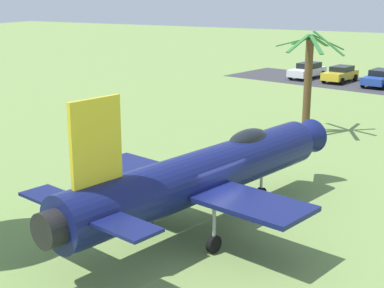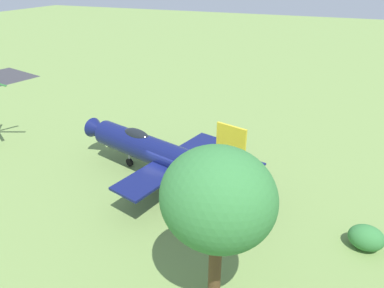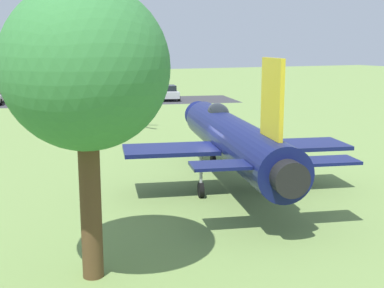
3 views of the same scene
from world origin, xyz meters
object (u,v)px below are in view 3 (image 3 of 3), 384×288
(display_jet, at_px, (231,137))
(shade_tree, at_px, (85,69))
(parked_car_silver, at_px, (168,93))
(palm_tree, at_px, (109,85))
(parked_car_blue, at_px, (67,95))
(parked_car_gray, at_px, (133,94))
(parked_car_yellow, at_px, (29,96))
(parked_car_black, at_px, (100,94))

(display_jet, distance_m, shade_tree, 10.22)
(parked_car_silver, bearing_deg, palm_tree, -18.85)
(palm_tree, height_order, parked_car_silver, palm_tree)
(palm_tree, relative_size, parked_car_blue, 1.29)
(shade_tree, distance_m, palm_tree, 22.64)
(display_jet, xyz_separation_m, parked_car_silver, (32.52, -10.46, -1.28))
(parked_car_silver, xyz_separation_m, parked_car_gray, (0.86, 3.73, -0.07))
(parked_car_silver, xyz_separation_m, parked_car_yellow, (3.30, 14.11, -0.04))
(parked_car_gray, bearing_deg, parked_car_silver, 93.98)
(display_jet, height_order, parked_car_gray, display_jet)
(parked_car_silver, relative_size, parked_car_yellow, 0.97)
(palm_tree, distance_m, parked_car_yellow, 20.79)
(parked_car_blue, relative_size, parked_car_yellow, 1.03)
(display_jet, bearing_deg, parked_car_black, 8.94)
(parked_car_gray, relative_size, parked_car_black, 0.95)
(parked_car_silver, relative_size, parked_car_gray, 1.02)
(parked_car_black, bearing_deg, palm_tree, 4.24)
(display_jet, xyz_separation_m, shade_tree, (-6.18, 7.48, 3.22))
(parked_car_silver, xyz_separation_m, parked_car_blue, (2.44, 10.37, -0.04))
(display_jet, bearing_deg, parked_car_silver, -3.20)
(display_jet, height_order, parked_car_silver, display_jet)
(parked_car_gray, relative_size, parked_car_yellow, 0.96)
(palm_tree, relative_size, parked_car_gray, 1.38)
(parked_car_gray, bearing_deg, palm_tree, -5.85)
(shade_tree, distance_m, parked_car_black, 42.05)
(display_jet, bearing_deg, palm_tree, 17.85)
(parked_car_black, bearing_deg, parked_car_gray, 93.55)
(shade_tree, bearing_deg, parked_car_blue, -10.44)
(palm_tree, bearing_deg, display_jet, -176.78)
(shade_tree, relative_size, palm_tree, 1.21)
(parked_car_blue, height_order, parked_car_yellow, parked_car_blue)
(parked_car_blue, xyz_separation_m, parked_car_yellow, (0.86, 3.75, -0.01))
(parked_car_black, bearing_deg, display_jet, 11.34)
(parked_car_gray, distance_m, parked_car_blue, 6.82)
(parked_car_black, relative_size, parked_car_yellow, 1.01)
(display_jet, distance_m, parked_car_gray, 34.09)
(shade_tree, xyz_separation_m, parked_car_yellow, (42.00, -3.83, -4.54))
(parked_car_gray, relative_size, parked_car_blue, 0.93)
(parked_car_silver, relative_size, parked_car_black, 0.96)
(parked_car_silver, distance_m, parked_car_gray, 3.82)
(parked_car_gray, xyz_separation_m, parked_car_black, (0.80, 3.33, 0.08))
(shade_tree, relative_size, parked_car_black, 1.58)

